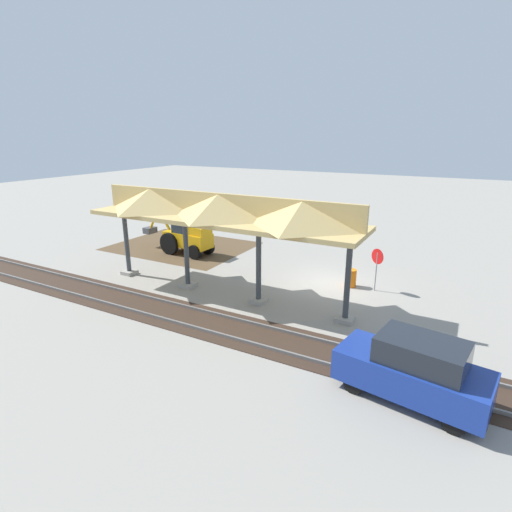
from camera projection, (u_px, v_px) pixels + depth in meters
name	position (u px, v px, depth m)	size (l,w,h in m)	color
ground_plane	(327.00, 283.00, 20.76)	(120.00, 120.00, 0.00)	gray
dirt_work_zone	(182.00, 246.00, 27.59)	(9.08, 7.00, 0.01)	brown
platform_canopy	(219.00, 209.00, 18.10)	(13.39, 3.20, 4.90)	#9E998E
rail_tracks	(269.00, 338.00, 15.11)	(60.00, 2.58, 0.15)	slate
stop_sign	(377.00, 261.00, 19.36)	(0.65, 0.44, 2.14)	gray
backhoe	(186.00, 235.00, 25.56)	(5.40, 1.89, 2.82)	orange
dirt_mound	(176.00, 240.00, 29.33)	(4.11, 4.11, 2.15)	brown
distant_parked_car	(414.00, 370.00, 11.42)	(4.42, 2.40, 1.98)	navy
traffic_barrel	(351.00, 278.00, 20.21)	(0.56, 0.56, 0.90)	orange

